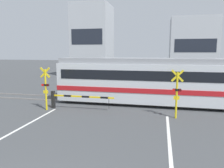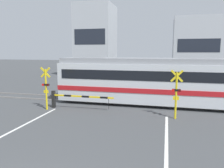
{
  "view_description": "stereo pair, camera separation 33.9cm",
  "coord_description": "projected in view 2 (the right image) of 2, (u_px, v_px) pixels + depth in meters",
  "views": [
    {
      "loc": [
        3.09,
        -3.46,
        3.72
      ],
      "look_at": [
        0.0,
        10.22,
        1.6
      ],
      "focal_mm": 35.0,
      "sensor_mm": 36.0,
      "label": 1
    },
    {
      "loc": [
        3.42,
        -3.38,
        3.72
      ],
      "look_at": [
        0.0,
        10.22,
        1.6
      ],
      "focal_mm": 35.0,
      "sensor_mm": 36.0,
      "label": 2
    }
  ],
  "objects": [
    {
      "name": "crossing_signal_right",
      "position": [
        176.0,
        92.0,
        11.9
      ],
      "size": [
        0.68,
        0.15,
        2.73
      ],
      "color": "yellow",
      "rests_on": "ground_plane"
    },
    {
      "name": "rail_track_far",
      "position": [
        120.0,
        99.0,
        16.81
      ],
      "size": [
        50.0,
        0.1,
        0.08
      ],
      "color": "gray",
      "rests_on": "ground_plane"
    },
    {
      "name": "pedestrian",
      "position": [
        118.0,
        77.0,
        22.92
      ],
      "size": [
        0.38,
        0.23,
        1.78
      ],
      "color": "#33384C",
      "rests_on": "ground_plane"
    },
    {
      "name": "building_right_of_street",
      "position": [
        196.0,
        49.0,
        28.39
      ],
      "size": [
        5.69,
        5.26,
        7.95
      ],
      "color": "#B2B7BC",
      "rests_on": "ground_plane"
    },
    {
      "name": "rail_track_near",
      "position": [
        116.0,
        104.0,
        15.43
      ],
      "size": [
        50.0,
        0.1,
        0.08
      ],
      "color": "gray",
      "rests_on": "ground_plane"
    },
    {
      "name": "building_left_of_street",
      "position": [
        96.0,
        41.0,
        31.51
      ],
      "size": [
        5.12,
        5.26,
        10.19
      ],
      "color": "#B2B7BC",
      "rests_on": "ground_plane"
    },
    {
      "name": "crossing_barrier_near",
      "position": [
        69.0,
        98.0,
        14.13
      ],
      "size": [
        4.19,
        0.2,
        1.14
      ],
      "color": "black",
      "rests_on": "ground_plane"
    },
    {
      "name": "commuter_train",
      "position": [
        182.0,
        81.0,
        14.79
      ],
      "size": [
        17.14,
        2.94,
        3.23
      ],
      "color": "silver",
      "rests_on": "ground_plane"
    },
    {
      "name": "crossing_signal_left",
      "position": [
        46.0,
        86.0,
        13.82
      ],
      "size": [
        0.68,
        0.15,
        2.73
      ],
      "color": "yellow",
      "rests_on": "ground_plane"
    },
    {
      "name": "crossing_barrier_far",
      "position": [
        157.0,
        87.0,
        18.34
      ],
      "size": [
        4.19,
        0.2,
        1.14
      ],
      "color": "black",
      "rests_on": "ground_plane"
    }
  ]
}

